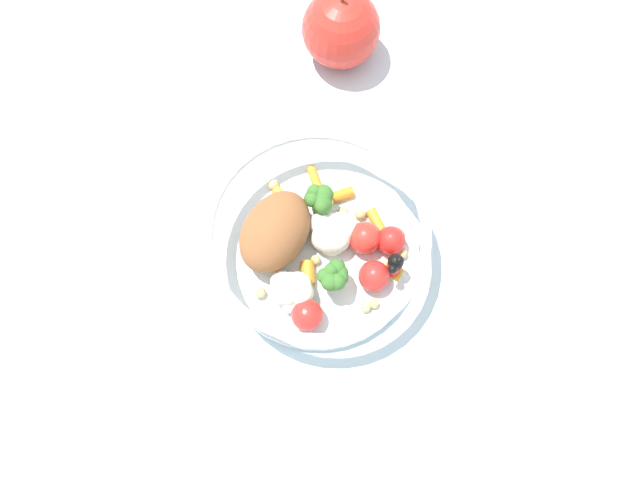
# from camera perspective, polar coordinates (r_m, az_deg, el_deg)

# --- Properties ---
(ground_plane) EXTENTS (2.40, 2.40, 0.00)m
(ground_plane) POSITION_cam_1_polar(r_m,az_deg,el_deg) (0.61, -0.39, -2.29)
(ground_plane) COLOR silver
(food_container) EXTENTS (0.21, 0.21, 0.06)m
(food_container) POSITION_cam_1_polar(r_m,az_deg,el_deg) (0.59, -0.46, -0.36)
(food_container) COLOR white
(food_container) RESTS_ON ground_plane
(loose_apple) EXTENTS (0.08, 0.08, 0.09)m
(loose_apple) POSITION_cam_1_polar(r_m,az_deg,el_deg) (0.69, 1.91, 18.51)
(loose_apple) COLOR red
(loose_apple) RESTS_ON ground_plane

